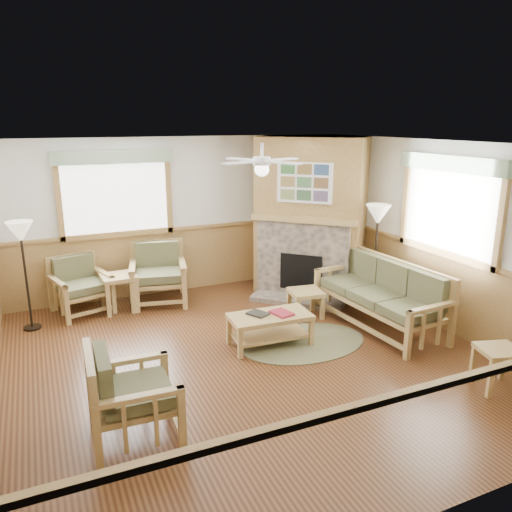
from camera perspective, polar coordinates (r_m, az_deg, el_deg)
name	(u,v)px	position (r m, az deg, el deg)	size (l,w,h in m)	color
floor	(250,359)	(6.57, -0.71, -11.66)	(6.00, 6.00, 0.01)	#4C2A15
ceiling	(249,144)	(5.85, -0.80, 12.64)	(6.00, 6.00, 0.01)	white
wall_back	(182,216)	(8.84, -8.51, 4.59)	(6.00, 0.02, 2.70)	silver
wall_front	(422,365)	(3.69, 18.44, -11.70)	(6.00, 0.02, 2.70)	silver
wall_right	(439,235)	(7.73, 20.14, 2.26)	(0.02, 6.00, 2.70)	silver
wainscot	(250,319)	(6.33, -0.73, -7.18)	(6.00, 6.00, 1.10)	olive
fireplace	(311,216)	(8.76, 6.28, 4.58)	(2.20, 2.20, 2.70)	olive
window_back	(112,148)	(8.43, -16.12, 11.75)	(1.90, 0.16, 1.50)	white
window_right	(456,153)	(7.40, 21.85, 10.82)	(0.16, 1.90, 1.50)	white
ceiling_fan	(262,146)	(6.25, 0.67, 12.45)	(1.24, 1.24, 0.36)	white
sofa	(379,296)	(7.55, 13.87, -4.42)	(0.86, 2.09, 0.96)	#A3844C
armchair_back_left	(81,286)	(8.33, -19.39, -3.22)	(0.79, 0.79, 0.89)	#A3844C
armchair_back_right	(158,274)	(8.44, -11.13, -2.02)	(0.89, 0.89, 0.99)	#A3844C
armchair_left	(134,392)	(5.08, -13.81, -14.90)	(0.82, 0.82, 0.92)	#A3844C
coffee_table	(270,330)	(6.84, 1.61, -8.41)	(1.10, 0.55, 0.44)	#A3844C
end_table_chairs	(120,293)	(8.28, -15.30, -4.08)	(0.53, 0.51, 0.59)	#A3844C
end_table_sofa	(497,368)	(6.41, 25.85, -11.48)	(0.44, 0.43, 0.50)	#A3844C
footstool	(306,303)	(7.84, 5.69, -5.39)	(0.48, 0.48, 0.42)	#A3844C
braided_rug	(304,342)	(7.01, 5.45, -9.81)	(1.79, 1.79, 0.01)	brown
floor_lamp_left	(26,276)	(7.87, -24.81, -2.11)	(0.37, 0.37, 1.62)	black
floor_lamp_right	(375,257)	(8.17, 13.48, -0.13)	(0.39, 0.39, 1.71)	black
book_red	(282,312)	(6.77, 2.96, -6.41)	(0.22, 0.30, 0.03)	maroon
book_dark	(258,313)	(6.75, 0.21, -6.50)	(0.20, 0.27, 0.03)	black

